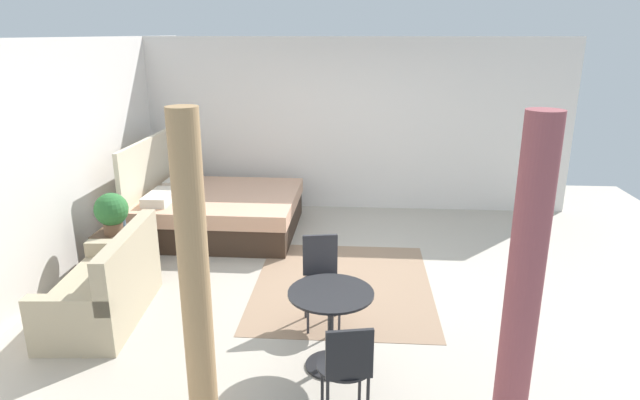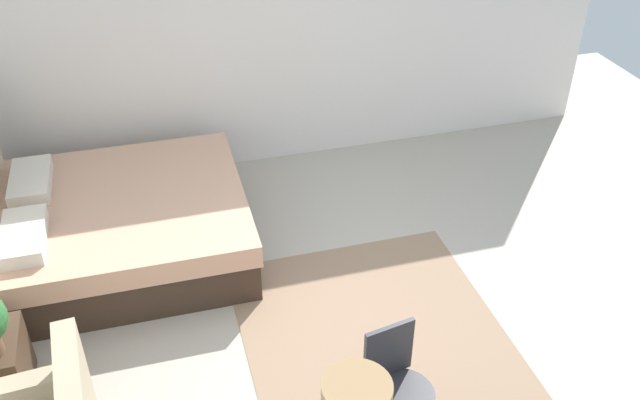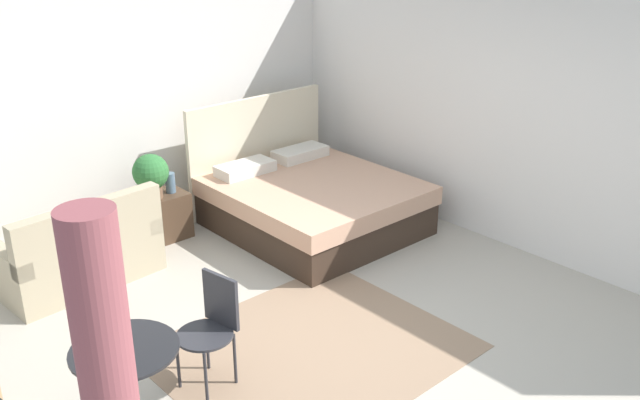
# 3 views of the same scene
# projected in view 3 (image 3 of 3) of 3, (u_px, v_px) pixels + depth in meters

# --- Properties ---
(ground_plane) EXTENTS (8.30, 9.54, 0.02)m
(ground_plane) POSITION_uv_depth(u_px,v_px,m) (338.00, 344.00, 5.69)
(ground_plane) COLOR #B2A899
(wall_back) EXTENTS (8.30, 0.12, 2.63)m
(wall_back) POSITION_uv_depth(u_px,v_px,m) (127.00, 109.00, 7.42)
(wall_back) COLOR silver
(wall_back) RESTS_ON ground
(wall_right) EXTENTS (0.12, 6.54, 2.63)m
(wall_right) POSITION_uv_depth(u_px,v_px,m) (535.00, 126.00, 6.83)
(wall_right) COLOR silver
(wall_right) RESTS_ON ground
(area_rug) EXTENTS (2.28, 1.93, 0.01)m
(area_rug) POSITION_uv_depth(u_px,v_px,m) (310.00, 349.00, 5.60)
(area_rug) COLOR #93755B
(area_rug) RESTS_ON ground
(bed) EXTENTS (1.88, 2.09, 1.30)m
(bed) POSITION_uv_depth(u_px,v_px,m) (310.00, 200.00, 7.69)
(bed) COLOR #38281E
(bed) RESTS_ON ground
(couch) EXTENTS (1.47, 0.85, 0.88)m
(couch) POSITION_uv_depth(u_px,v_px,m) (80.00, 255.00, 6.51)
(couch) COLOR tan
(couch) RESTS_ON ground
(nightstand) EXTENTS (0.52, 0.40, 0.50)m
(nightstand) POSITION_uv_depth(u_px,v_px,m) (162.00, 216.00, 7.44)
(nightstand) COLOR #473323
(nightstand) RESTS_ON ground
(potted_plant) EXTENTS (0.37, 0.37, 0.47)m
(potted_plant) POSITION_uv_depth(u_px,v_px,m) (151.00, 174.00, 7.16)
(potted_plant) COLOR brown
(potted_plant) RESTS_ON nightstand
(vase) EXTENTS (0.10, 0.10, 0.22)m
(vase) POSITION_uv_depth(u_px,v_px,m) (170.00, 183.00, 7.36)
(vase) COLOR slate
(vase) RESTS_ON nightstand
(balcony_table) EXTENTS (0.70, 0.70, 0.69)m
(balcony_table) POSITION_uv_depth(u_px,v_px,m) (128.00, 375.00, 4.51)
(balcony_table) COLOR black
(balcony_table) RESTS_ON ground
(cafe_chair_near_window) EXTENTS (0.48, 0.48, 0.85)m
(cafe_chair_near_window) POSITION_uv_depth(u_px,v_px,m) (213.00, 321.00, 5.05)
(cafe_chair_near_window) COLOR #2D2D33
(cafe_chair_near_window) RESTS_ON ground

